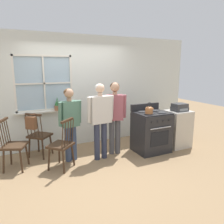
{
  "coord_description": "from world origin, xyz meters",
  "views": [
    {
      "loc": [
        -1.52,
        -3.8,
        1.95
      ],
      "look_at": [
        0.42,
        0.29,
        1.0
      ],
      "focal_mm": 35.0,
      "sensor_mm": 36.0,
      "label": 1
    }
  ],
  "objects_px": {
    "person_adult_right": "(115,112)",
    "handbag": "(31,123)",
    "side_counter": "(178,129)",
    "kettle": "(149,110)",
    "potted_plant": "(57,106)",
    "chair_by_window": "(39,136)",
    "chair_center_cluster": "(14,146)",
    "stove": "(151,131)",
    "person_elderly_left": "(70,119)",
    "person_teen_center": "(100,115)",
    "chair_near_wall": "(62,145)",
    "stereo": "(180,107)"
  },
  "relations": [
    {
      "from": "stove",
      "to": "potted_plant",
      "type": "distance_m",
      "value": 2.28
    },
    {
      "from": "chair_center_cluster",
      "to": "kettle",
      "type": "xyz_separation_m",
      "value": [
        2.74,
        -0.5,
        0.56
      ]
    },
    {
      "from": "stove",
      "to": "person_elderly_left",
      "type": "bearing_deg",
      "value": 171.01
    },
    {
      "from": "chair_by_window",
      "to": "potted_plant",
      "type": "distance_m",
      "value": 0.83
    },
    {
      "from": "chair_near_wall",
      "to": "side_counter",
      "type": "height_order",
      "value": "chair_near_wall"
    },
    {
      "from": "chair_by_window",
      "to": "side_counter",
      "type": "bearing_deg",
      "value": -151.73
    },
    {
      "from": "chair_center_cluster",
      "to": "stove",
      "type": "relative_size",
      "value": 0.92
    },
    {
      "from": "person_elderly_left",
      "to": "chair_center_cluster",
      "type": "bearing_deg",
      "value": 162.68
    },
    {
      "from": "chair_center_cluster",
      "to": "stove",
      "type": "height_order",
      "value": "stove"
    },
    {
      "from": "person_adult_right",
      "to": "stove",
      "type": "bearing_deg",
      "value": 1.56
    },
    {
      "from": "person_adult_right",
      "to": "stereo",
      "type": "xyz_separation_m",
      "value": [
        1.6,
        -0.27,
        0.01
      ]
    },
    {
      "from": "person_adult_right",
      "to": "side_counter",
      "type": "relative_size",
      "value": 1.79
    },
    {
      "from": "person_teen_center",
      "to": "person_adult_right",
      "type": "relative_size",
      "value": 1.0
    },
    {
      "from": "chair_by_window",
      "to": "person_adult_right",
      "type": "bearing_deg",
      "value": -157.04
    },
    {
      "from": "handbag",
      "to": "side_counter",
      "type": "relative_size",
      "value": 0.34
    },
    {
      "from": "person_adult_right",
      "to": "potted_plant",
      "type": "height_order",
      "value": "person_adult_right"
    },
    {
      "from": "kettle",
      "to": "person_teen_center",
      "type": "bearing_deg",
      "value": 167.79
    },
    {
      "from": "chair_by_window",
      "to": "kettle",
      "type": "xyz_separation_m",
      "value": [
        2.21,
        -0.92,
        0.56
      ]
    },
    {
      "from": "person_teen_center",
      "to": "stove",
      "type": "distance_m",
      "value": 1.33
    },
    {
      "from": "handbag",
      "to": "stereo",
      "type": "relative_size",
      "value": 0.9
    },
    {
      "from": "stove",
      "to": "stereo",
      "type": "distance_m",
      "value": 0.93
    },
    {
      "from": "chair_near_wall",
      "to": "kettle",
      "type": "height_order",
      "value": "kettle"
    },
    {
      "from": "person_adult_right",
      "to": "handbag",
      "type": "bearing_deg",
      "value": -175.38
    },
    {
      "from": "potted_plant",
      "to": "side_counter",
      "type": "relative_size",
      "value": 0.36
    },
    {
      "from": "chair_near_wall",
      "to": "side_counter",
      "type": "relative_size",
      "value": 1.11
    },
    {
      "from": "kettle",
      "to": "potted_plant",
      "type": "distance_m",
      "value": 2.13
    },
    {
      "from": "chair_near_wall",
      "to": "potted_plant",
      "type": "distance_m",
      "value": 1.28
    },
    {
      "from": "chair_center_cluster",
      "to": "kettle",
      "type": "distance_m",
      "value": 2.84
    },
    {
      "from": "chair_by_window",
      "to": "chair_center_cluster",
      "type": "bearing_deg",
      "value": 81.42
    },
    {
      "from": "side_counter",
      "to": "chair_near_wall",
      "type": "bearing_deg",
      "value": 179.71
    },
    {
      "from": "chair_by_window",
      "to": "side_counter",
      "type": "distance_m",
      "value": 3.26
    },
    {
      "from": "chair_near_wall",
      "to": "stove",
      "type": "distance_m",
      "value": 2.08
    },
    {
      "from": "person_adult_right",
      "to": "handbag",
      "type": "xyz_separation_m",
      "value": [
        -1.72,
        0.39,
        -0.15
      ]
    },
    {
      "from": "chair_by_window",
      "to": "person_teen_center",
      "type": "distance_m",
      "value": 1.44
    },
    {
      "from": "chair_by_window",
      "to": "person_elderly_left",
      "type": "relative_size",
      "value": 0.66
    },
    {
      "from": "chair_near_wall",
      "to": "kettle",
      "type": "xyz_separation_m",
      "value": [
        1.9,
        -0.13,
        0.56
      ]
    },
    {
      "from": "person_teen_center",
      "to": "chair_center_cluster",
      "type": "bearing_deg",
      "value": 165.83
    },
    {
      "from": "person_adult_right",
      "to": "side_counter",
      "type": "distance_m",
      "value": 1.7
    },
    {
      "from": "person_teen_center",
      "to": "stereo",
      "type": "xyz_separation_m",
      "value": [
        2.0,
        -0.14,
        0.02
      ]
    },
    {
      "from": "chair_by_window",
      "to": "chair_near_wall",
      "type": "height_order",
      "value": "same"
    },
    {
      "from": "stove",
      "to": "kettle",
      "type": "height_order",
      "value": "kettle"
    },
    {
      "from": "potted_plant",
      "to": "stereo",
      "type": "height_order",
      "value": "potted_plant"
    },
    {
      "from": "chair_by_window",
      "to": "stereo",
      "type": "distance_m",
      "value": 3.31
    },
    {
      "from": "person_elderly_left",
      "to": "stereo",
      "type": "distance_m",
      "value": 2.61
    },
    {
      "from": "person_elderly_left",
      "to": "potted_plant",
      "type": "bearing_deg",
      "value": 82.25
    },
    {
      "from": "person_adult_right",
      "to": "side_counter",
      "type": "height_order",
      "value": "person_adult_right"
    },
    {
      "from": "person_elderly_left",
      "to": "person_teen_center",
      "type": "height_order",
      "value": "person_teen_center"
    },
    {
      "from": "side_counter",
      "to": "person_adult_right",
      "type": "bearing_deg",
      "value": 171.06
    },
    {
      "from": "chair_near_wall",
      "to": "stereo",
      "type": "xyz_separation_m",
      "value": [
        2.85,
        -0.03,
        0.52
      ]
    },
    {
      "from": "person_adult_right",
      "to": "potted_plant",
      "type": "distance_m",
      "value": 1.4
    }
  ]
}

